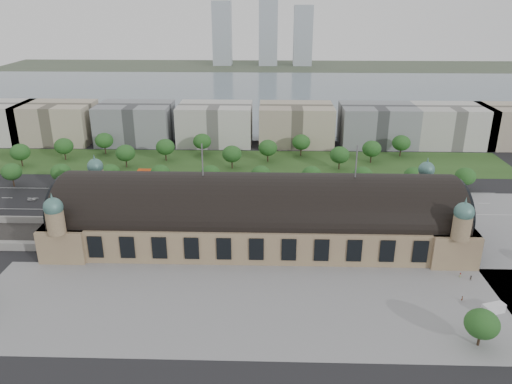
{
  "coord_description": "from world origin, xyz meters",
  "views": [
    {
      "loc": [
        4.36,
        -169.69,
        86.54
      ],
      "look_at": [
        -1.12,
        13.48,
        14.0
      ],
      "focal_mm": 35.0,
      "sensor_mm": 36.0,
      "label": 1
    }
  ],
  "objects_px": {
    "traffic_car_3": "(166,193)",
    "parked_car_0": "(83,211)",
    "parked_car_4": "(149,213)",
    "parked_car_6": "(217,210)",
    "van_south": "(492,309)",
    "traffic_car_2": "(89,201)",
    "parked_car_1": "(142,209)",
    "petrol_station": "(154,173)",
    "traffic_car_4": "(307,203)",
    "traffic_car_6": "(470,211)",
    "bus_west": "(270,208)",
    "pedestrian_0": "(460,275)",
    "pedestrian_1": "(462,299)",
    "parked_car_2": "(139,209)",
    "traffic_car_0": "(31,199)",
    "parked_car_3": "(184,214)",
    "traffic_car_1": "(114,190)",
    "parked_car_5": "(149,209)",
    "bus_east": "(280,208)",
    "bus_mid": "(244,207)",
    "traffic_car_5": "(357,194)",
    "pedestrian_2": "(471,278)"
  },
  "relations": [
    {
      "from": "petrol_station",
      "to": "parked_car_0",
      "type": "relative_size",
      "value": 2.94
    },
    {
      "from": "petrol_station",
      "to": "parked_car_4",
      "type": "relative_size",
      "value": 3.12
    },
    {
      "from": "traffic_car_1",
      "to": "parked_car_2",
      "type": "height_order",
      "value": "parked_car_2"
    },
    {
      "from": "traffic_car_2",
      "to": "traffic_car_6",
      "type": "xyz_separation_m",
      "value": [
        166.12,
        -5.92,
        -0.1
      ]
    },
    {
      "from": "traffic_car_3",
      "to": "pedestrian_2",
      "type": "distance_m",
      "value": 134.35
    },
    {
      "from": "traffic_car_6",
      "to": "van_south",
      "type": "bearing_deg",
      "value": -7.77
    },
    {
      "from": "traffic_car_3",
      "to": "parked_car_6",
      "type": "relative_size",
      "value": 0.99
    },
    {
      "from": "parked_car_2",
      "to": "pedestrian_0",
      "type": "relative_size",
      "value": 3.16
    },
    {
      "from": "traffic_car_5",
      "to": "bus_east",
      "type": "bearing_deg",
      "value": 112.67
    },
    {
      "from": "traffic_car_3",
      "to": "parked_car_1",
      "type": "xyz_separation_m",
      "value": [
        -6.62,
        -19.01,
        0.05
      ]
    },
    {
      "from": "parked_car_0",
      "to": "parked_car_4",
      "type": "height_order",
      "value": "parked_car_0"
    },
    {
      "from": "bus_mid",
      "to": "pedestrian_1",
      "type": "bearing_deg",
      "value": -130.61
    },
    {
      "from": "traffic_car_2",
      "to": "pedestrian_1",
      "type": "height_order",
      "value": "pedestrian_1"
    },
    {
      "from": "parked_car_2",
      "to": "parked_car_0",
      "type": "bearing_deg",
      "value": -111.69
    },
    {
      "from": "parked_car_4",
      "to": "pedestrian_0",
      "type": "xyz_separation_m",
      "value": [
        114.0,
        -46.51,
        0.08
      ]
    },
    {
      "from": "parked_car_4",
      "to": "pedestrian_1",
      "type": "distance_m",
      "value": 125.28
    },
    {
      "from": "traffic_car_3",
      "to": "parked_car_0",
      "type": "xyz_separation_m",
      "value": [
        -31.51,
        -21.3,
        0.02
      ]
    },
    {
      "from": "petrol_station",
      "to": "bus_east",
      "type": "relative_size",
      "value": 1.28
    },
    {
      "from": "traffic_car_0",
      "to": "traffic_car_4",
      "type": "bearing_deg",
      "value": 88.12
    },
    {
      "from": "pedestrian_0",
      "to": "pedestrian_1",
      "type": "xyz_separation_m",
      "value": [
        -4.25,
        -13.91,
        0.08
      ]
    },
    {
      "from": "traffic_car_2",
      "to": "parked_car_1",
      "type": "xyz_separation_m",
      "value": [
        25.85,
        -8.75,
        -0.01
      ]
    },
    {
      "from": "traffic_car_0",
      "to": "van_south",
      "type": "bearing_deg",
      "value": 63.57
    },
    {
      "from": "traffic_car_0",
      "to": "parked_car_3",
      "type": "xyz_separation_m",
      "value": [
        71.69,
        -13.93,
        0.04
      ]
    },
    {
      "from": "parked_car_0",
      "to": "bus_mid",
      "type": "xyz_separation_m",
      "value": [
        68.67,
        4.29,
        0.71
      ]
    },
    {
      "from": "traffic_car_3",
      "to": "traffic_car_0",
      "type": "bearing_deg",
      "value": 94.13
    },
    {
      "from": "parked_car_2",
      "to": "petrol_station",
      "type": "bearing_deg",
      "value": 155.63
    },
    {
      "from": "petrol_station",
      "to": "traffic_car_3",
      "type": "xyz_separation_m",
      "value": [
        10.06,
        -21.28,
        -2.18
      ]
    },
    {
      "from": "van_south",
      "to": "traffic_car_2",
      "type": "bearing_deg",
      "value": 133.03
    },
    {
      "from": "traffic_car_6",
      "to": "parked_car_5",
      "type": "height_order",
      "value": "parked_car_5"
    },
    {
      "from": "parked_car_0",
      "to": "parked_car_6",
      "type": "distance_m",
      "value": 57.4
    },
    {
      "from": "pedestrian_0",
      "to": "parked_car_3",
      "type": "bearing_deg",
      "value": 132.68
    },
    {
      "from": "parked_car_2",
      "to": "pedestrian_1",
      "type": "relative_size",
      "value": 2.88
    },
    {
      "from": "parked_car_4",
      "to": "parked_car_6",
      "type": "distance_m",
      "value": 28.99
    },
    {
      "from": "traffic_car_2",
      "to": "traffic_car_4",
      "type": "xyz_separation_m",
      "value": [
        97.19,
        0.64,
        -0.11
      ]
    },
    {
      "from": "parked_car_4",
      "to": "petrol_station",
      "type": "bearing_deg",
      "value": 162.0
    },
    {
      "from": "parked_car_0",
      "to": "pedestrian_2",
      "type": "relative_size",
      "value": 2.7
    },
    {
      "from": "parked_car_0",
      "to": "van_south",
      "type": "height_order",
      "value": "van_south"
    },
    {
      "from": "traffic_car_6",
      "to": "bus_west",
      "type": "xyz_separation_m",
      "value": [
        -85.45,
        -0.84,
        0.79
      ]
    },
    {
      "from": "bus_west",
      "to": "parked_car_0",
      "type": "bearing_deg",
      "value": 93.43
    },
    {
      "from": "traffic_car_4",
      "to": "bus_west",
      "type": "relative_size",
      "value": 0.39
    },
    {
      "from": "petrol_station",
      "to": "pedestrian_1",
      "type": "xyz_separation_m",
      "value": [
        116.94,
        -104.71,
        -2.05
      ]
    },
    {
      "from": "traffic_car_4",
      "to": "parked_car_1",
      "type": "height_order",
      "value": "parked_car_1"
    },
    {
      "from": "petrol_station",
      "to": "traffic_car_2",
      "type": "distance_m",
      "value": 38.75
    },
    {
      "from": "petrol_station",
      "to": "parked_car_4",
      "type": "distance_m",
      "value": 44.92
    },
    {
      "from": "parked_car_0",
      "to": "parked_car_3",
      "type": "xyz_separation_m",
      "value": [
        43.7,
        -1.43,
        -0.09
      ]
    },
    {
      "from": "traffic_car_4",
      "to": "parked_car_5",
      "type": "distance_m",
      "value": 69.1
    },
    {
      "from": "parked_car_3",
      "to": "bus_east",
      "type": "xyz_separation_m",
      "value": [
        40.29,
        5.72,
        0.83
      ]
    },
    {
      "from": "traffic_car_4",
      "to": "parked_car_6",
      "type": "relative_size",
      "value": 0.79
    },
    {
      "from": "parked_car_3",
      "to": "parked_car_5",
      "type": "relative_size",
      "value": 0.69
    },
    {
      "from": "traffic_car_1",
      "to": "van_south",
      "type": "bearing_deg",
      "value": -121.18
    }
  ]
}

